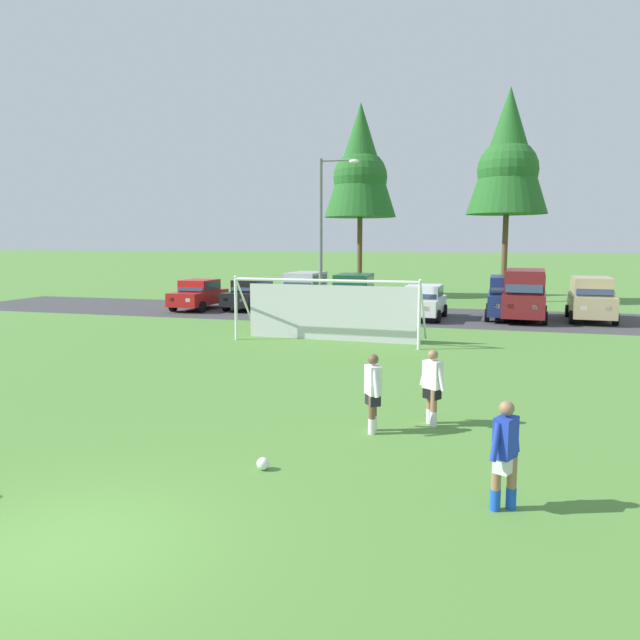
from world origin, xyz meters
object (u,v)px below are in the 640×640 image
soccer_ball (263,464)px  street_lamp (324,239)px  parked_car_slot_right (508,297)px  parked_car_slot_center (354,293)px  player_striker_near (505,456)px  parked_car_slot_end (591,299)px  player_midfield_center (432,387)px  soccer_goal (329,309)px  parked_car_slot_center_right (424,302)px  parked_car_slot_far_left (199,294)px  parked_car_slot_center_left (305,291)px  parked_car_slot_left (251,294)px  player_defender_far (373,393)px  parked_car_slot_far_right (525,293)px

soccer_ball → street_lamp: street_lamp is taller
parked_car_slot_right → parked_car_slot_center: bearing=-179.1°
player_striker_near → parked_car_slot_end: bearing=79.5°
player_striker_near → player_midfield_center: size_ratio=1.00×
soccer_goal → parked_car_slot_center_right: size_ratio=1.75×
parked_car_slot_far_left → parked_car_slot_center_left: (5.95, 1.52, 0.24)m
parked_car_slot_center → street_lamp: size_ratio=0.60×
parked_car_slot_center → parked_car_slot_center_right: 4.05m
player_midfield_center → parked_car_slot_center_right: (-2.25, 18.07, 0.05)m
player_striker_near → parked_car_slot_center: parked_car_slot_center is taller
parked_car_slot_far_left → street_lamp: 9.80m
soccer_goal → parked_car_slot_center_right: soccer_goal is taller
parked_car_slot_center_right → street_lamp: size_ratio=0.55×
street_lamp → parked_car_slot_left: bearing=141.5°
soccer_goal → street_lamp: bearing=108.0°
soccer_goal → player_midfield_center: soccer_goal is taller
soccer_ball → parked_car_slot_left: (-9.78, 23.02, 0.77)m
parked_car_slot_far_left → parked_car_slot_right: bearing=1.8°
player_defender_far → parked_car_slot_right: bearing=81.6°
soccer_ball → player_defender_far: player_defender_far is taller
player_striker_near → street_lamp: street_lamp is taller
parked_car_slot_far_left → parked_car_slot_end: size_ratio=0.91×
parked_car_slot_far_left → street_lamp: bearing=-23.0°
parked_car_slot_far_left → soccer_goal: bearing=-40.4°
player_defender_far → parked_car_slot_center_right: 18.96m
parked_car_slot_left → parked_car_slot_end: (18.10, -0.03, 0.24)m
parked_car_slot_left → parked_car_slot_end: bearing=-0.1°
soccer_goal → parked_car_slot_right: size_ratio=1.62×
parked_car_slot_far_right → street_lamp: (-9.31, -3.83, 2.67)m
soccer_ball → parked_car_slot_center_left: bearing=105.9°
soccer_ball → player_striker_near: player_striker_near is taller
parked_car_slot_far_left → parked_car_slot_end: 21.03m
soccer_ball → parked_car_slot_far_right: bearing=77.0°
soccer_goal → parked_car_slot_right: 11.50m
soccer_ball → parked_car_slot_far_right: (5.16, 22.36, 1.23)m
parked_car_slot_center → parked_car_slot_end: size_ratio=1.00×
player_striker_near → player_midfield_center: 4.16m
player_midfield_center → parked_car_slot_end: (5.80, 19.55, 0.29)m
player_midfield_center → parked_car_slot_far_right: 19.11m
soccer_ball → soccer_goal: size_ratio=0.03×
parked_car_slot_center → parked_car_slot_center_right: (3.90, -1.07, -0.24)m
parked_car_slot_end → parked_car_slot_center_left: bearing=177.4°
parked_car_slot_right → street_lamp: bearing=-154.0°
parked_car_slot_far_left → street_lamp: (8.54, -3.63, 3.14)m
player_midfield_center → parked_car_slot_far_right: (2.64, 18.92, 0.52)m
soccer_ball → player_midfield_center: 4.32m
soccer_goal → parked_car_slot_center_left: 11.04m
parked_car_slot_end → player_midfield_center: bearing=-106.5°
soccer_goal → player_striker_near: soccer_goal is taller
parked_car_slot_center → player_striker_near: bearing=-71.8°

